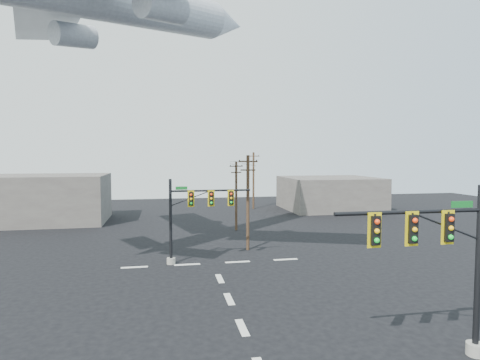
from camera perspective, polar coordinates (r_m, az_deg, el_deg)
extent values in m
plane|color=black|center=(21.19, 0.32, -20.26)|extent=(120.00, 120.00, 0.00)
cube|color=silver|center=(21.19, 0.32, -20.24)|extent=(0.40, 2.00, 0.01)
cube|color=silver|center=(24.84, -1.56, -16.56)|extent=(0.40, 2.00, 0.01)
cube|color=silver|center=(28.58, -2.90, -13.82)|extent=(0.40, 2.00, 0.01)
cube|color=silver|center=(32.24, -14.79, -11.90)|extent=(2.00, 0.40, 0.01)
cube|color=silver|center=(32.21, -7.52, -11.83)|extent=(2.00, 0.40, 0.01)
cube|color=silver|center=(32.68, -0.35, -11.57)|extent=(2.00, 0.40, 0.01)
cube|color=silver|center=(33.62, 6.50, -11.16)|extent=(2.00, 0.40, 0.01)
cylinder|color=gray|center=(21.17, 30.44, -20.03)|extent=(0.73, 0.73, 0.52)
cylinder|color=black|center=(20.08, 30.76, -11.08)|extent=(0.25, 0.25, 7.32)
cylinder|color=black|center=(17.60, 23.04, -4.20)|extent=(6.53, 0.17, 0.17)
cylinder|color=black|center=(18.64, 27.18, -5.83)|extent=(3.50, 0.08, 0.08)
cube|color=black|center=(18.52, 27.48, -6.00)|extent=(0.36, 0.31, 1.15)
cube|color=gold|center=(18.54, 27.44, -5.99)|extent=(0.58, 0.04, 1.41)
sphere|color=#F0350D|center=(18.33, 27.86, -4.95)|extent=(0.21, 0.21, 0.21)
sphere|color=#FFB20D|center=(18.39, 27.83, -6.08)|extent=(0.21, 0.21, 0.21)
sphere|color=#0BBC28|center=(18.45, 27.79, -7.20)|extent=(0.21, 0.21, 0.21)
cube|color=black|center=(17.57, 23.28, -6.39)|extent=(0.36, 0.31, 1.15)
cube|color=gold|center=(17.58, 23.24, -6.38)|extent=(0.58, 0.04, 1.41)
sphere|color=#F0350D|center=(17.36, 23.64, -5.29)|extent=(0.21, 0.21, 0.21)
sphere|color=#FFB20D|center=(17.42, 23.61, -6.48)|extent=(0.21, 0.21, 0.21)
sphere|color=#0BBC28|center=(17.49, 23.58, -7.66)|extent=(0.21, 0.21, 0.21)
cube|color=black|center=(16.71, 18.61, -6.79)|extent=(0.36, 0.31, 1.15)
cube|color=gold|center=(16.73, 18.57, -6.78)|extent=(0.58, 0.04, 1.41)
sphere|color=#F0350D|center=(16.50, 18.94, -5.64)|extent=(0.21, 0.21, 0.21)
sphere|color=#FFB20D|center=(16.56, 18.91, -6.89)|extent=(0.21, 0.21, 0.21)
sphere|color=#0BBC28|center=(16.63, 18.89, -8.13)|extent=(0.21, 0.21, 0.21)
cube|color=#0D5F1E|center=(18.91, 29.03, -3.04)|extent=(0.99, 0.04, 0.27)
cylinder|color=gray|center=(32.52, -9.78, -11.28)|extent=(0.67, 0.67, 0.48)
cylinder|color=black|center=(31.87, -9.84, -5.87)|extent=(0.23, 0.23, 6.69)
cylinder|color=black|center=(31.77, -4.16, -1.51)|extent=(6.33, 0.15, 0.15)
cylinder|color=black|center=(31.68, -7.01, -2.58)|extent=(3.37, 0.08, 0.08)
cube|color=black|center=(31.55, -6.99, -2.66)|extent=(0.33, 0.29, 1.05)
cube|color=gold|center=(31.56, -6.99, -2.66)|extent=(0.53, 0.04, 1.29)
sphere|color=#F0350D|center=(31.35, -6.97, -2.09)|extent=(0.19, 0.19, 0.19)
sphere|color=#FFB20D|center=(31.38, -6.97, -2.69)|extent=(0.19, 0.19, 0.19)
sphere|color=#0BBC28|center=(31.42, -6.96, -3.30)|extent=(0.19, 0.19, 0.19)
cube|color=black|center=(31.69, -4.13, -2.62)|extent=(0.33, 0.29, 1.05)
cube|color=gold|center=(31.71, -4.13, -2.61)|extent=(0.53, 0.04, 1.29)
sphere|color=#F0350D|center=(31.50, -4.10, -2.04)|extent=(0.19, 0.19, 0.19)
sphere|color=#FFB20D|center=(31.53, -4.09, -2.65)|extent=(0.19, 0.19, 0.19)
sphere|color=#0BBC28|center=(31.57, -4.09, -3.25)|extent=(0.19, 0.19, 0.19)
cube|color=black|center=(31.92, -1.30, -2.56)|extent=(0.33, 0.29, 1.05)
cube|color=gold|center=(31.93, -1.31, -2.56)|extent=(0.53, 0.04, 1.29)
sphere|color=#F0350D|center=(31.72, -1.25, -1.99)|extent=(0.19, 0.19, 0.19)
sphere|color=#FFB20D|center=(31.76, -1.25, -2.59)|extent=(0.19, 0.19, 0.19)
sphere|color=#0BBC28|center=(31.79, -1.25, -3.19)|extent=(0.19, 0.19, 0.19)
cube|color=#0D5F1E|center=(31.51, -8.32, -1.14)|extent=(0.91, 0.04, 0.25)
cylinder|color=#442F1D|center=(35.90, 1.13, -3.27)|extent=(0.28, 0.28, 8.53)
cube|color=#442F1D|center=(35.65, 1.14, 2.64)|extent=(1.70, 0.44, 0.11)
cube|color=#442F1D|center=(35.67, 1.13, 1.43)|extent=(1.32, 0.36, 0.11)
cylinder|color=black|center=(35.64, -0.08, 2.80)|extent=(0.09, 0.09, 0.11)
cylinder|color=black|center=(35.64, 1.14, 2.80)|extent=(0.09, 0.09, 0.11)
cylinder|color=black|center=(35.67, 2.36, 2.80)|extent=(0.09, 0.09, 0.11)
cylinder|color=#442F1D|center=(45.24, -0.54, -2.30)|extent=(0.26, 0.26, 7.80)
cube|color=#442F1D|center=(45.02, -0.55, 1.97)|extent=(1.56, 0.47, 0.11)
cube|color=#442F1D|center=(45.04, -0.54, 1.08)|extent=(1.22, 0.39, 0.11)
cylinder|color=black|center=(44.74, -1.37, 2.07)|extent=(0.09, 0.09, 0.11)
cylinder|color=black|center=(45.01, -0.55, 2.09)|extent=(0.09, 0.09, 0.11)
cylinder|color=black|center=(45.30, 0.27, 2.10)|extent=(0.09, 0.09, 0.11)
cylinder|color=#442F1D|center=(63.23, 1.93, -0.09)|extent=(0.30, 0.30, 8.94)
cube|color=#442F1D|center=(63.10, 1.93, 3.41)|extent=(1.77, 0.70, 0.12)
cube|color=#442F1D|center=(63.11, 1.93, 2.67)|extent=(1.39, 0.57, 0.12)
cylinder|color=black|center=(63.19, 1.20, 3.51)|extent=(0.10, 0.10, 0.12)
cylinder|color=black|center=(63.10, 1.93, 3.50)|extent=(0.10, 0.10, 0.12)
cylinder|color=black|center=(63.02, 2.67, 3.50)|extent=(0.10, 0.10, 0.12)
cylinder|color=black|center=(40.19, -0.82, 2.20)|extent=(0.74, 9.41, 0.03)
cylinder|color=black|center=(53.89, 0.11, 2.76)|extent=(5.84, 17.27, 0.03)
cylinder|color=black|center=(40.47, 1.21, 2.21)|extent=(0.63, 9.41, 0.03)
cylinder|color=black|center=(54.20, 1.69, 2.77)|extent=(6.07, 17.27, 0.03)
cylinder|color=silver|center=(34.17, -17.09, 23.29)|extent=(18.44, 17.12, 5.94)
cone|color=silver|center=(43.29, -1.94, 21.31)|extent=(6.11, 5.99, 3.96)
cube|color=silver|center=(39.46, -25.81, 19.60)|extent=(8.66, 14.67, 0.83)
cylinder|color=silver|center=(37.69, -22.57, 18.46)|extent=(3.97, 3.85, 2.31)
cylinder|color=silver|center=(29.45, -11.06, 23.04)|extent=(3.97, 3.85, 2.31)
cube|color=#655F59|center=(56.66, -27.51, -2.42)|extent=(18.00, 10.00, 6.00)
cube|color=#655F59|center=(64.67, 12.64, -1.84)|extent=(14.00, 12.00, 5.00)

